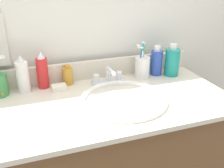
{
  "coord_description": "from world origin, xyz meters",
  "views": [
    {
      "loc": [
        -0.3,
        -0.91,
        1.29
      ],
      "look_at": [
        0.02,
        0.0,
        0.86
      ],
      "focal_mm": 41.68,
      "sensor_mm": 36.0,
      "label": 1
    }
  ],
  "objects_px": {
    "bottle_mouthwash_teal": "(172,62)",
    "bottle_shampoo_blue": "(156,62)",
    "bottle_oil_amber": "(68,76)",
    "cup_white_ceramic": "(142,67)",
    "bottle_spray_red": "(42,72)",
    "soap_bar": "(59,87)",
    "faucet": "(109,77)",
    "bottle_lotion_white": "(23,76)"
  },
  "relations": [
    {
      "from": "bottle_mouthwash_teal",
      "to": "bottle_shampoo_blue",
      "type": "bearing_deg",
      "value": 154.65
    },
    {
      "from": "bottle_oil_amber",
      "to": "cup_white_ceramic",
      "type": "height_order",
      "value": "cup_white_ceramic"
    },
    {
      "from": "bottle_shampoo_blue",
      "to": "bottle_spray_red",
      "type": "height_order",
      "value": "bottle_spray_red"
    },
    {
      "from": "bottle_spray_red",
      "to": "soap_bar",
      "type": "distance_m",
      "value": 0.1
    },
    {
      "from": "bottle_shampoo_blue",
      "to": "bottle_spray_red",
      "type": "relative_size",
      "value": 0.89
    },
    {
      "from": "bottle_oil_amber",
      "to": "cup_white_ceramic",
      "type": "distance_m",
      "value": 0.37
    },
    {
      "from": "bottle_shampoo_blue",
      "to": "soap_bar",
      "type": "distance_m",
      "value": 0.5
    },
    {
      "from": "faucet",
      "to": "bottle_oil_amber",
      "type": "relative_size",
      "value": 1.66
    },
    {
      "from": "bottle_lotion_white",
      "to": "bottle_mouthwash_teal",
      "type": "relative_size",
      "value": 1.05
    },
    {
      "from": "bottle_spray_red",
      "to": "cup_white_ceramic",
      "type": "height_order",
      "value": "cup_white_ceramic"
    },
    {
      "from": "cup_white_ceramic",
      "to": "soap_bar",
      "type": "bearing_deg",
      "value": -178.09
    },
    {
      "from": "bottle_oil_amber",
      "to": "soap_bar",
      "type": "bearing_deg",
      "value": -134.3
    },
    {
      "from": "bottle_shampoo_blue",
      "to": "faucet",
      "type": "bearing_deg",
      "value": -174.38
    },
    {
      "from": "bottle_shampoo_blue",
      "to": "soap_bar",
      "type": "relative_size",
      "value": 2.36
    },
    {
      "from": "bottle_mouthwash_teal",
      "to": "soap_bar",
      "type": "xyz_separation_m",
      "value": [
        -0.57,
        0.01,
        -0.06
      ]
    },
    {
      "from": "bottle_shampoo_blue",
      "to": "bottle_oil_amber",
      "type": "distance_m",
      "value": 0.45
    },
    {
      "from": "bottle_spray_red",
      "to": "bottle_shampoo_blue",
      "type": "bearing_deg",
      "value": -2.63
    },
    {
      "from": "bottle_mouthwash_teal",
      "to": "cup_white_ceramic",
      "type": "relative_size",
      "value": 0.9
    },
    {
      "from": "faucet",
      "to": "bottle_oil_amber",
      "type": "height_order",
      "value": "bottle_oil_amber"
    },
    {
      "from": "bottle_oil_amber",
      "to": "soap_bar",
      "type": "relative_size",
      "value": 1.5
    },
    {
      "from": "bottle_oil_amber",
      "to": "bottle_spray_red",
      "type": "distance_m",
      "value": 0.12
    },
    {
      "from": "bottle_oil_amber",
      "to": "bottle_shampoo_blue",
      "type": "bearing_deg",
      "value": -3.27
    },
    {
      "from": "bottle_mouthwash_teal",
      "to": "cup_white_ceramic",
      "type": "bearing_deg",
      "value": 172.38
    },
    {
      "from": "bottle_lotion_white",
      "to": "bottle_spray_red",
      "type": "distance_m",
      "value": 0.09
    },
    {
      "from": "bottle_oil_amber",
      "to": "bottle_mouthwash_teal",
      "type": "bearing_deg",
      "value": -6.47
    },
    {
      "from": "bottle_mouthwash_teal",
      "to": "cup_white_ceramic",
      "type": "xyz_separation_m",
      "value": [
        -0.16,
        0.02,
        -0.02
      ]
    },
    {
      "from": "bottle_lotion_white",
      "to": "soap_bar",
      "type": "distance_m",
      "value": 0.16
    },
    {
      "from": "bottle_oil_amber",
      "to": "bottle_spray_red",
      "type": "relative_size",
      "value": 0.57
    },
    {
      "from": "bottle_mouthwash_teal",
      "to": "bottle_oil_amber",
      "type": "xyz_separation_m",
      "value": [
        -0.52,
        0.06,
        -0.03
      ]
    },
    {
      "from": "bottle_lotion_white",
      "to": "bottle_spray_red",
      "type": "bearing_deg",
      "value": 12.53
    },
    {
      "from": "faucet",
      "to": "bottle_mouthwash_teal",
      "type": "height_order",
      "value": "bottle_mouthwash_teal"
    },
    {
      "from": "faucet",
      "to": "cup_white_ceramic",
      "type": "bearing_deg",
      "value": 4.33
    },
    {
      "from": "bottle_shampoo_blue",
      "to": "bottle_oil_amber",
      "type": "relative_size",
      "value": 1.57
    },
    {
      "from": "bottle_mouthwash_teal",
      "to": "soap_bar",
      "type": "height_order",
      "value": "bottle_mouthwash_teal"
    },
    {
      "from": "cup_white_ceramic",
      "to": "soap_bar",
      "type": "xyz_separation_m",
      "value": [
        -0.42,
        -0.01,
        -0.04
      ]
    },
    {
      "from": "bottle_shampoo_blue",
      "to": "cup_white_ceramic",
      "type": "bearing_deg",
      "value": -171.69
    },
    {
      "from": "faucet",
      "to": "bottle_lotion_white",
      "type": "height_order",
      "value": "bottle_lotion_white"
    },
    {
      "from": "faucet",
      "to": "bottle_shampoo_blue",
      "type": "bearing_deg",
      "value": 5.62
    },
    {
      "from": "cup_white_ceramic",
      "to": "soap_bar",
      "type": "height_order",
      "value": "cup_white_ceramic"
    },
    {
      "from": "cup_white_ceramic",
      "to": "bottle_shampoo_blue",
      "type": "bearing_deg",
      "value": 8.31
    },
    {
      "from": "bottle_lotion_white",
      "to": "bottle_spray_red",
      "type": "xyz_separation_m",
      "value": [
        0.09,
        0.02,
        0.0
      ]
    },
    {
      "from": "bottle_shampoo_blue",
      "to": "bottle_mouthwash_teal",
      "type": "height_order",
      "value": "bottle_mouthwash_teal"
    }
  ]
}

